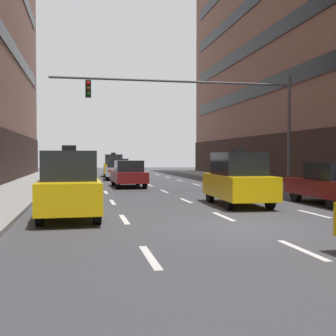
{
  "coord_description": "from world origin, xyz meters",
  "views": [
    {
      "loc": [
        -4.42,
        -11.12,
        1.92
      ],
      "look_at": [
        0.3,
        12.45,
        1.25
      ],
      "focal_mm": 46.56,
      "sensor_mm": 36.0,
      "label": 1
    }
  ],
  "objects_px": {
    "car_driving_4": "(117,169)",
    "traffic_signal_0": "(214,106)",
    "taxi_driving_1": "(113,166)",
    "taxi_driving_6": "(73,173)",
    "taxi_driving_3": "(69,185)",
    "pedestrian_0": "(257,167)",
    "car_driving_5": "(129,174)",
    "car_parked_2": "(333,184)",
    "taxi_driving_0": "(238,179)"
  },
  "relations": [
    {
      "from": "taxi_driving_6",
      "to": "car_parked_2",
      "type": "height_order",
      "value": "taxi_driving_6"
    },
    {
      "from": "car_driving_4",
      "to": "taxi_driving_0",
      "type": "bearing_deg",
      "value": -80.87
    },
    {
      "from": "taxi_driving_1",
      "to": "car_driving_4",
      "type": "bearing_deg",
      "value": -90.72
    },
    {
      "from": "taxi_driving_3",
      "to": "car_driving_5",
      "type": "distance_m",
      "value": 13.38
    },
    {
      "from": "taxi_driving_6",
      "to": "car_driving_5",
      "type": "bearing_deg",
      "value": 37.39
    },
    {
      "from": "car_driving_5",
      "to": "taxi_driving_6",
      "type": "bearing_deg",
      "value": -142.61
    },
    {
      "from": "car_parked_2",
      "to": "pedestrian_0",
      "type": "height_order",
      "value": "pedestrian_0"
    },
    {
      "from": "car_driving_5",
      "to": "car_parked_2",
      "type": "bearing_deg",
      "value": -58.9
    },
    {
      "from": "car_parked_2",
      "to": "pedestrian_0",
      "type": "distance_m",
      "value": 13.96
    },
    {
      "from": "car_driving_5",
      "to": "car_parked_2",
      "type": "distance_m",
      "value": 13.16
    },
    {
      "from": "taxi_driving_6",
      "to": "car_driving_4",
      "type": "bearing_deg",
      "value": 73.4
    },
    {
      "from": "taxi_driving_3",
      "to": "pedestrian_0",
      "type": "bearing_deg",
      "value": 50.7
    },
    {
      "from": "car_driving_5",
      "to": "taxi_driving_6",
      "type": "distance_m",
      "value": 4.13
    },
    {
      "from": "taxi_driving_1",
      "to": "pedestrian_0",
      "type": "distance_m",
      "value": 14.77
    },
    {
      "from": "car_driving_5",
      "to": "pedestrian_0",
      "type": "height_order",
      "value": "pedestrian_0"
    },
    {
      "from": "taxi_driving_0",
      "to": "car_driving_4",
      "type": "bearing_deg",
      "value": 99.13
    },
    {
      "from": "taxi_driving_3",
      "to": "taxi_driving_6",
      "type": "relative_size",
      "value": 1.02
    },
    {
      "from": "car_parked_2",
      "to": "taxi_driving_0",
      "type": "bearing_deg",
      "value": 170.96
    },
    {
      "from": "taxi_driving_6",
      "to": "pedestrian_0",
      "type": "bearing_deg",
      "value": 21.3
    },
    {
      "from": "taxi_driving_3",
      "to": "taxi_driving_6",
      "type": "xyz_separation_m",
      "value": [
        -0.07,
        10.48,
        -0.03
      ]
    },
    {
      "from": "traffic_signal_0",
      "to": "pedestrian_0",
      "type": "bearing_deg",
      "value": 52.93
    },
    {
      "from": "taxi_driving_0",
      "to": "pedestrian_0",
      "type": "xyz_separation_m",
      "value": [
        6.31,
        13.12,
        0.11
      ]
    },
    {
      "from": "taxi_driving_0",
      "to": "traffic_signal_0",
      "type": "bearing_deg",
      "value": 81.33
    },
    {
      "from": "taxi_driving_0",
      "to": "pedestrian_0",
      "type": "relative_size",
      "value": 2.52
    },
    {
      "from": "taxi_driving_1",
      "to": "car_driving_5",
      "type": "xyz_separation_m",
      "value": [
        -0.08,
        -13.88,
        -0.22
      ]
    },
    {
      "from": "car_driving_4",
      "to": "taxi_driving_6",
      "type": "xyz_separation_m",
      "value": [
        -3.3,
        -11.06,
        0.17
      ]
    },
    {
      "from": "taxi_driving_3",
      "to": "pedestrian_0",
      "type": "height_order",
      "value": "taxi_driving_3"
    },
    {
      "from": "car_driving_4",
      "to": "pedestrian_0",
      "type": "distance_m",
      "value": 11.21
    },
    {
      "from": "taxi_driving_0",
      "to": "taxi_driving_1",
      "type": "distance_m",
      "value": 24.75
    },
    {
      "from": "car_driving_4",
      "to": "pedestrian_0",
      "type": "bearing_deg",
      "value": -33.0
    },
    {
      "from": "car_driving_4",
      "to": "traffic_signal_0",
      "type": "bearing_deg",
      "value": -73.2
    },
    {
      "from": "taxi_driving_1",
      "to": "pedestrian_0",
      "type": "height_order",
      "value": "taxi_driving_1"
    },
    {
      "from": "taxi_driving_3",
      "to": "car_driving_5",
      "type": "xyz_separation_m",
      "value": [
        3.21,
        12.99,
        -0.22
      ]
    },
    {
      "from": "taxi_driving_1",
      "to": "pedestrian_0",
      "type": "xyz_separation_m",
      "value": [
        9.33,
        -11.44,
        0.11
      ]
    },
    {
      "from": "taxi_driving_3",
      "to": "car_parked_2",
      "type": "distance_m",
      "value": 10.16
    },
    {
      "from": "car_driving_4",
      "to": "traffic_signal_0",
      "type": "height_order",
      "value": "traffic_signal_0"
    },
    {
      "from": "taxi_driving_3",
      "to": "car_parked_2",
      "type": "height_order",
      "value": "taxi_driving_3"
    },
    {
      "from": "taxi_driving_0",
      "to": "taxi_driving_1",
      "type": "xyz_separation_m",
      "value": [
        -3.02,
        24.56,
        -0.0
      ]
    },
    {
      "from": "taxi_driving_0",
      "to": "traffic_signal_0",
      "type": "distance_m",
      "value": 7.0
    },
    {
      "from": "taxi_driving_0",
      "to": "traffic_signal_0",
      "type": "xyz_separation_m",
      "value": [
        0.91,
        5.98,
        3.53
      ]
    },
    {
      "from": "taxi_driving_3",
      "to": "car_driving_4",
      "type": "distance_m",
      "value": 21.78
    },
    {
      "from": "taxi_driving_3",
      "to": "traffic_signal_0",
      "type": "bearing_deg",
      "value": 48.88
    },
    {
      "from": "traffic_signal_0",
      "to": "pedestrian_0",
      "type": "height_order",
      "value": "traffic_signal_0"
    },
    {
      "from": "taxi_driving_3",
      "to": "pedestrian_0",
      "type": "distance_m",
      "value": 19.94
    },
    {
      "from": "taxi_driving_0",
      "to": "taxi_driving_6",
      "type": "height_order",
      "value": "taxi_driving_0"
    },
    {
      "from": "taxi_driving_1",
      "to": "taxi_driving_6",
      "type": "xyz_separation_m",
      "value": [
        -3.36,
        -16.39,
        -0.02
      ]
    },
    {
      "from": "car_parked_2",
      "to": "traffic_signal_0",
      "type": "xyz_separation_m",
      "value": [
        -2.78,
        6.56,
        3.72
      ]
    },
    {
      "from": "pedestrian_0",
      "to": "taxi_driving_6",
      "type": "bearing_deg",
      "value": -158.7
    },
    {
      "from": "taxi_driving_1",
      "to": "car_parked_2",
      "type": "xyz_separation_m",
      "value": [
        6.72,
        -25.15,
        -0.19
      ]
    },
    {
      "from": "car_driving_5",
      "to": "traffic_signal_0",
      "type": "xyz_separation_m",
      "value": [
        4.02,
        -4.7,
        3.75
      ]
    }
  ]
}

